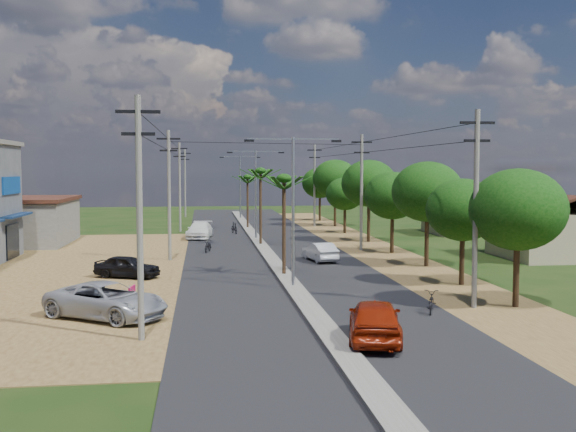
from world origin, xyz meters
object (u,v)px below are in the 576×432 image
at_px(car_red_near, 375,321).
at_px(car_parked_silver, 107,301).
at_px(moto_rider_east, 431,303).
at_px(car_white_far, 200,231).
at_px(roadside_sign, 132,296).
at_px(car_silver_mid, 320,252).
at_px(car_parked_dark, 127,267).

xyz_separation_m(car_red_near, car_parked_silver, (-10.27, 5.17, -0.04)).
bearing_deg(moto_rider_east, car_white_far, -52.19).
height_order(car_parked_silver, roadside_sign, car_parked_silver).
bearing_deg(car_silver_mid, car_parked_silver, 43.45).
xyz_separation_m(car_red_near, car_silver_mid, (1.73, 21.47, -0.15)).
relative_size(car_silver_mid, car_white_far, 0.78).
distance_m(car_white_far, car_parked_dark, 22.38).
bearing_deg(car_parked_silver, car_red_near, -82.69).
relative_size(car_parked_dark, roadside_sign, 3.49).
bearing_deg(car_parked_dark, car_silver_mid, -42.96).
relative_size(car_silver_mid, car_parked_silver, 0.72).
bearing_deg(car_white_far, car_red_near, -72.94).
bearing_deg(car_parked_dark, roadside_sign, -149.44).
distance_m(car_white_far, roadside_sign, 30.24).
relative_size(car_white_far, roadside_sign, 4.60).
bearing_deg(moto_rider_east, car_silver_mid, -62.53).
bearing_deg(car_silver_mid, moto_rider_east, 86.45).
xyz_separation_m(car_white_far, moto_rider_east, (10.20, -33.43, -0.27)).
bearing_deg(car_white_far, car_parked_silver, -89.23).
height_order(car_red_near, moto_rider_east, car_red_near).
bearing_deg(car_silver_mid, roadside_sign, 40.31).
bearing_deg(car_parked_dark, car_white_far, 12.34).
distance_m(car_parked_silver, car_parked_dark, 10.77).
height_order(car_parked_dark, roadside_sign, car_parked_dark).
distance_m(car_red_near, car_silver_mid, 21.54).
xyz_separation_m(car_silver_mid, car_parked_silver, (-12.00, -16.30, 0.11)).
xyz_separation_m(car_parked_silver, car_parked_dark, (-0.32, 10.77, -0.10)).
height_order(car_parked_dark, moto_rider_east, car_parked_dark).
relative_size(car_silver_mid, car_parked_dark, 1.02).
height_order(car_white_far, roadside_sign, car_white_far).
distance_m(car_red_near, roadside_sign, 12.33).
distance_m(car_white_far, moto_rider_east, 34.95).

